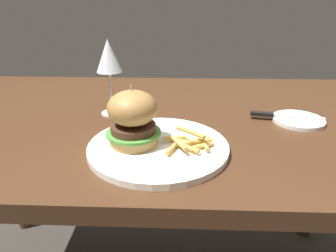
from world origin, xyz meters
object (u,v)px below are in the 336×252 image
(main_plate, at_px, (158,147))
(table_knife, at_px, (280,116))
(bread_plate, at_px, (298,120))
(burger_sandwich, at_px, (133,118))
(wine_glass, at_px, (108,59))

(main_plate, relative_size, table_knife, 1.60)
(table_knife, bearing_deg, main_plate, -150.07)
(bread_plate, bearing_deg, burger_sandwich, -157.80)
(burger_sandwich, height_order, wine_glass, wine_glass)
(wine_glass, relative_size, bread_plate, 1.55)
(wine_glass, xyz_separation_m, bread_plate, (0.51, -0.04, -0.15))
(burger_sandwich, bearing_deg, wine_glass, 113.93)
(bread_plate, bearing_deg, table_knife, 171.03)
(main_plate, bearing_deg, burger_sandwich, 176.05)
(wine_glass, height_order, bread_plate, wine_glass)
(burger_sandwich, relative_size, table_knife, 0.69)
(burger_sandwich, xyz_separation_m, wine_glass, (-0.09, 0.21, 0.08))
(wine_glass, bearing_deg, table_knife, -3.60)
(main_plate, bearing_deg, wine_glass, 124.61)
(main_plate, xyz_separation_m, wine_glass, (-0.15, 0.21, 0.15))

